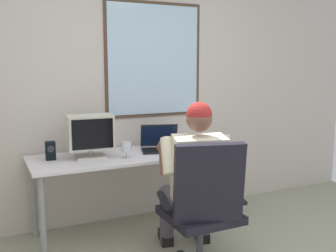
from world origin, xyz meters
name	(u,v)px	position (x,y,z in m)	size (l,w,h in m)	color
wall_rear	(122,79)	(0.01, 1.97, 1.39)	(5.80, 0.08, 2.77)	beige
desk	(134,162)	(-0.02, 1.57, 0.65)	(1.84, 0.68, 0.73)	gray
office_chair	(204,203)	(0.14, 0.60, 0.56)	(0.66, 0.64, 1.02)	black
person_seated	(194,179)	(0.20, 0.85, 0.66)	(0.63, 0.81, 1.26)	#4B424B
crt_monitor	(90,133)	(-0.41, 1.59, 0.95)	(0.40, 0.26, 0.37)	beige
laptop	(160,143)	(0.26, 1.62, 0.79)	(0.43, 0.40, 0.23)	black
wine_glass	(126,147)	(-0.14, 1.44, 0.82)	(0.08, 0.08, 0.14)	silver
desk_speaker	(50,151)	(-0.74, 1.66, 0.81)	(0.09, 0.10, 0.15)	black
book_stack	(194,142)	(0.62, 1.61, 0.77)	(0.21, 0.16, 0.09)	#378736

